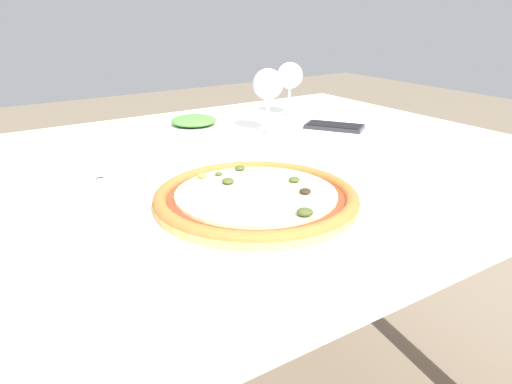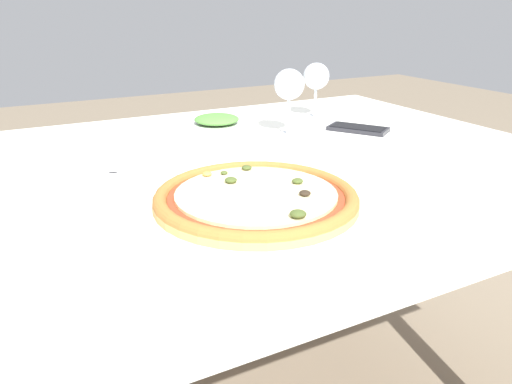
% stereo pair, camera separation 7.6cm
% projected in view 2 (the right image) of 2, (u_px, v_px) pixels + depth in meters
% --- Properties ---
extents(dining_table, '(1.20, 1.04, 0.75)m').
position_uv_depth(dining_table, '(281.00, 198.00, 1.06)').
color(dining_table, '#997047').
rests_on(dining_table, ground_plane).
extents(pizza_plate, '(0.36, 0.36, 0.04)m').
position_uv_depth(pizza_plate, '(256.00, 200.00, 0.77)').
color(pizza_plate, white).
rests_on(pizza_plate, dining_table).
extents(fork, '(0.05, 0.17, 0.00)m').
position_uv_depth(fork, '(114.00, 178.00, 0.91)').
color(fork, silver).
rests_on(fork, dining_table).
extents(wine_glass_far_left, '(0.07, 0.07, 0.15)m').
position_uv_depth(wine_glass_far_left, '(316.00, 79.00, 1.34)').
color(wine_glass_far_left, silver).
rests_on(wine_glass_far_left, dining_table).
extents(wine_glass_far_right, '(0.07, 0.07, 0.16)m').
position_uv_depth(wine_glass_far_right, '(289.00, 87.00, 1.16)').
color(wine_glass_far_right, silver).
rests_on(wine_glass_far_right, dining_table).
extents(cell_phone, '(0.14, 0.16, 0.01)m').
position_uv_depth(cell_phone, '(358.00, 129.00, 1.24)').
color(cell_phone, '#232328').
rests_on(cell_phone, dining_table).
extents(side_plate, '(0.20, 0.20, 0.03)m').
position_uv_depth(side_plate, '(217.00, 123.00, 1.27)').
color(side_plate, white).
rests_on(side_plate, dining_table).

